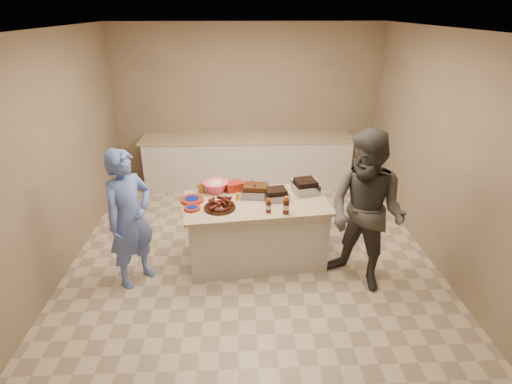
{
  "coord_description": "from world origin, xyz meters",
  "views": [
    {
      "loc": [
        -0.13,
        -4.34,
        2.91
      ],
      "look_at": [
        0.05,
        -0.04,
        0.9
      ],
      "focal_mm": 28.0,
      "sensor_mm": 36.0,
      "label": 1
    }
  ],
  "objects_px": {
    "island": "(256,258)",
    "roasting_pan": "(305,192)",
    "bbq_bottle_a": "(268,212)",
    "mustard_bottle": "(238,200)",
    "rib_platter": "(220,208)",
    "bbq_bottle_b": "(286,214)",
    "coleslaw_bowl": "(216,191)",
    "guest_blue": "(139,279)",
    "plastic_cup": "(202,192)",
    "guest_gray": "(357,281)"
  },
  "relations": [
    {
      "from": "rib_platter",
      "to": "bbq_bottle_b",
      "type": "distance_m",
      "value": 0.76
    },
    {
      "from": "bbq_bottle_b",
      "to": "coleslaw_bowl",
      "type": "bearing_deg",
      "value": 142.58
    },
    {
      "from": "bbq_bottle_a",
      "to": "coleslaw_bowl",
      "type": "bearing_deg",
      "value": 136.68
    },
    {
      "from": "mustard_bottle",
      "to": "guest_blue",
      "type": "bearing_deg",
      "value": -160.49
    },
    {
      "from": "roasting_pan",
      "to": "bbq_bottle_a",
      "type": "height_order",
      "value": "bbq_bottle_a"
    },
    {
      "from": "mustard_bottle",
      "to": "plastic_cup",
      "type": "height_order",
      "value": "mustard_bottle"
    },
    {
      "from": "roasting_pan",
      "to": "bbq_bottle_a",
      "type": "relative_size",
      "value": 1.67
    },
    {
      "from": "bbq_bottle_a",
      "to": "guest_blue",
      "type": "height_order",
      "value": "bbq_bottle_a"
    },
    {
      "from": "coleslaw_bowl",
      "to": "roasting_pan",
      "type": "bearing_deg",
      "value": -3.71
    },
    {
      "from": "rib_platter",
      "to": "guest_blue",
      "type": "height_order",
      "value": "rib_platter"
    },
    {
      "from": "bbq_bottle_a",
      "to": "bbq_bottle_b",
      "type": "relative_size",
      "value": 0.82
    },
    {
      "from": "island",
      "to": "bbq_bottle_b",
      "type": "bearing_deg",
      "value": -51.3
    },
    {
      "from": "island",
      "to": "guest_gray",
      "type": "bearing_deg",
      "value": -30.79
    },
    {
      "from": "guest_blue",
      "to": "bbq_bottle_a",
      "type": "bearing_deg",
      "value": -47.07
    },
    {
      "from": "island",
      "to": "roasting_pan",
      "type": "bearing_deg",
      "value": 14.05
    },
    {
      "from": "guest_blue",
      "to": "roasting_pan",
      "type": "bearing_deg",
      "value": -33.81
    },
    {
      "from": "coleslaw_bowl",
      "to": "guest_blue",
      "type": "relative_size",
      "value": 0.2
    },
    {
      "from": "rib_platter",
      "to": "mustard_bottle",
      "type": "height_order",
      "value": "rib_platter"
    },
    {
      "from": "guest_blue",
      "to": "coleslaw_bowl",
      "type": "bearing_deg",
      "value": -13.8
    },
    {
      "from": "bbq_bottle_a",
      "to": "mustard_bottle",
      "type": "height_order",
      "value": "bbq_bottle_a"
    },
    {
      "from": "rib_platter",
      "to": "guest_blue",
      "type": "xyz_separation_m",
      "value": [
        -0.97,
        -0.21,
        -0.8
      ]
    },
    {
      "from": "island",
      "to": "roasting_pan",
      "type": "distance_m",
      "value": 1.04
    },
    {
      "from": "rib_platter",
      "to": "mustard_bottle",
      "type": "distance_m",
      "value": 0.29
    },
    {
      "from": "bbq_bottle_a",
      "to": "bbq_bottle_b",
      "type": "bearing_deg",
      "value": -10.94
    },
    {
      "from": "coleslaw_bowl",
      "to": "rib_platter",
      "type": "bearing_deg",
      "value": -81.74
    },
    {
      "from": "rib_platter",
      "to": "guest_blue",
      "type": "relative_size",
      "value": 0.23
    },
    {
      "from": "island",
      "to": "bbq_bottle_b",
      "type": "xyz_separation_m",
      "value": [
        0.32,
        -0.32,
        0.8
      ]
    },
    {
      "from": "bbq_bottle_a",
      "to": "guest_gray",
      "type": "distance_m",
      "value": 1.33
    },
    {
      "from": "island",
      "to": "bbq_bottle_a",
      "type": "xyz_separation_m",
      "value": [
        0.13,
        -0.28,
        0.8
      ]
    },
    {
      "from": "mustard_bottle",
      "to": "guest_gray",
      "type": "distance_m",
      "value": 1.69
    },
    {
      "from": "bbq_bottle_b",
      "to": "mustard_bottle",
      "type": "height_order",
      "value": "bbq_bottle_b"
    },
    {
      "from": "coleslaw_bowl",
      "to": "guest_gray",
      "type": "xyz_separation_m",
      "value": [
        1.65,
        -0.83,
        -0.8
      ]
    },
    {
      "from": "island",
      "to": "bbq_bottle_a",
      "type": "height_order",
      "value": "bbq_bottle_a"
    },
    {
      "from": "plastic_cup",
      "to": "guest_gray",
      "type": "xyz_separation_m",
      "value": [
        1.82,
        -0.81,
        -0.8
      ]
    },
    {
      "from": "rib_platter",
      "to": "bbq_bottle_a",
      "type": "xyz_separation_m",
      "value": [
        0.55,
        -0.12,
        0.0
      ]
    },
    {
      "from": "roasting_pan",
      "to": "mustard_bottle",
      "type": "bearing_deg",
      "value": 179.18
    },
    {
      "from": "rib_platter",
      "to": "mustard_bottle",
      "type": "relative_size",
      "value": 3.14
    },
    {
      "from": "rib_platter",
      "to": "plastic_cup",
      "type": "bearing_deg",
      "value": 118.62
    },
    {
      "from": "bbq_bottle_a",
      "to": "guest_blue",
      "type": "distance_m",
      "value": 1.73
    },
    {
      "from": "roasting_pan",
      "to": "coleslaw_bowl",
      "type": "distance_m",
      "value": 1.11
    },
    {
      "from": "island",
      "to": "coleslaw_bowl",
      "type": "height_order",
      "value": "coleslaw_bowl"
    },
    {
      "from": "rib_platter",
      "to": "roasting_pan",
      "type": "height_order",
      "value": "rib_platter"
    },
    {
      "from": "bbq_bottle_b",
      "to": "plastic_cup",
      "type": "height_order",
      "value": "bbq_bottle_b"
    },
    {
      "from": "guest_blue",
      "to": "rib_platter",
      "type": "bearing_deg",
      "value": -38.36
    },
    {
      "from": "rib_platter",
      "to": "guest_gray",
      "type": "xyz_separation_m",
      "value": [
        1.58,
        -0.37,
        -0.8
      ]
    },
    {
      "from": "coleslaw_bowl",
      "to": "plastic_cup",
      "type": "xyz_separation_m",
      "value": [
        -0.18,
        -0.02,
        0.0
      ]
    },
    {
      "from": "bbq_bottle_a",
      "to": "guest_blue",
      "type": "xyz_separation_m",
      "value": [
        -1.52,
        -0.09,
        -0.8
      ]
    },
    {
      "from": "coleslaw_bowl",
      "to": "mustard_bottle",
      "type": "height_order",
      "value": "coleslaw_bowl"
    },
    {
      "from": "mustard_bottle",
      "to": "plastic_cup",
      "type": "xyz_separation_m",
      "value": [
        -0.45,
        0.23,
        0.0
      ]
    },
    {
      "from": "bbq_bottle_a",
      "to": "bbq_bottle_b",
      "type": "distance_m",
      "value": 0.2
    }
  ]
}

